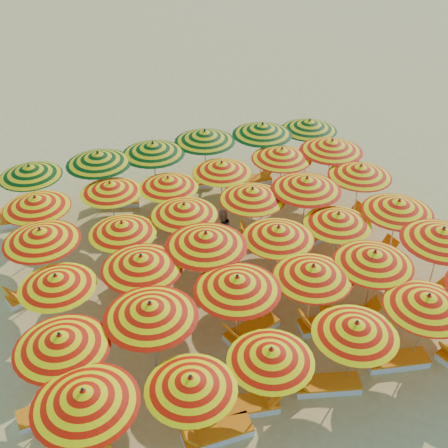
{
  "coord_description": "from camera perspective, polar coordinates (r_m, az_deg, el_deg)",
  "views": [
    {
      "loc": [
        -5.27,
        -13.49,
        11.92
      ],
      "look_at": [
        0.0,
        0.5,
        1.6
      ],
      "focal_mm": 45.0,
      "sensor_mm": 36.0,
      "label": 1
    }
  ],
  "objects": [
    {
      "name": "umbrella_31",
      "position": [
        21.17,
        -12.66,
        6.55
      ],
      "size": [
        2.6,
        2.6,
        2.55
      ],
      "color": "silver",
      "rests_on": "ground"
    },
    {
      "name": "umbrella_21",
      "position": [
        18.83,
        2.91,
        3.08
      ],
      "size": [
        2.51,
        2.51,
        2.37
      ],
      "color": "silver",
      "rests_on": "ground"
    },
    {
      "name": "lounger_12",
      "position": [
        17.83,
        0.08,
        -6.67
      ],
      "size": [
        1.82,
        0.98,
        0.69
      ],
      "rotation": [
        0.0,
        0.0,
        -0.24
      ],
      "color": "white",
      "rests_on": "ground"
    },
    {
      "name": "umbrella_20",
      "position": [
        18.12,
        -4.06,
        1.51
      ],
      "size": [
        2.39,
        2.39,
        2.33
      ],
      "color": "silver",
      "rests_on": "ground"
    },
    {
      "name": "lounger_1",
      "position": [
        14.35,
        -0.85,
        -20.48
      ],
      "size": [
        1.74,
        0.61,
        0.69
      ],
      "rotation": [
        0.0,
        0.0,
        3.12
      ],
      "color": "white",
      "rests_on": "ground"
    },
    {
      "name": "beachgoer_b",
      "position": [
        19.36,
        -0.19,
        -0.55
      ],
      "size": [
        0.87,
        0.76,
        1.53
      ],
      "primitive_type": "imported",
      "rotation": [
        0.0,
        0.0,
        3.41
      ],
      "color": "tan",
      "rests_on": "ground"
    },
    {
      "name": "umbrella_29",
      "position": [
        21.93,
        10.89,
        7.83
      ],
      "size": [
        2.49,
        2.49,
        2.56
      ],
      "color": "silver",
      "rests_on": "ground"
    },
    {
      "name": "umbrella_17",
      "position": [
        18.87,
        17.3,
        1.75
      ],
      "size": [
        2.75,
        2.75,
        2.45
      ],
      "color": "silver",
      "rests_on": "ground"
    },
    {
      "name": "umbrella_34",
      "position": [
        22.87,
        3.93,
        9.59
      ],
      "size": [
        3.11,
        3.11,
        2.58
      ],
      "color": "silver",
      "rests_on": "ground"
    },
    {
      "name": "umbrella_18",
      "position": [
        17.56,
        -18.12,
        -1.09
      ],
      "size": [
        2.9,
        2.9,
        2.46
      ],
      "color": "silver",
      "rests_on": "ground"
    },
    {
      "name": "umbrella_8",
      "position": [
        14.9,
        1.35,
        -6.03
      ],
      "size": [
        3.08,
        3.08,
        2.51
      ],
      "color": "silver",
      "rests_on": "ground"
    },
    {
      "name": "lounger_2",
      "position": [
        14.82,
        2.35,
        -17.95
      ],
      "size": [
        1.81,
        0.88,
        0.69
      ],
      "rotation": [
        0.0,
        0.0,
        -0.18
      ],
      "color": "white",
      "rests_on": "ground"
    },
    {
      "name": "umbrella_13",
      "position": [
        15.83,
        -8.39,
        -3.82
      ],
      "size": [
        2.72,
        2.72,
        2.46
      ],
      "color": "silver",
      "rests_on": "ground"
    },
    {
      "name": "lounger_17",
      "position": [
        20.15,
        3.96,
        -1.21
      ],
      "size": [
        1.83,
        1.11,
        0.69
      ],
      "rotation": [
        0.0,
        0.0,
        2.81
      ],
      "color": "white",
      "rests_on": "ground"
    },
    {
      "name": "umbrella_7",
      "position": [
        14.2,
        -7.5,
        -8.65
      ],
      "size": [
        3.2,
        3.2,
        2.56
      ],
      "color": "silver",
      "rests_on": "ground"
    },
    {
      "name": "lounger_11",
      "position": [
        17.37,
        -6.37,
        -8.29
      ],
      "size": [
        1.82,
        1.19,
        0.69
      ],
      "rotation": [
        0.0,
        0.0,
        2.75
      ],
      "color": "white",
      "rests_on": "ground"
    },
    {
      "name": "umbrella_30",
      "position": [
        21.29,
        -19.14,
        5.13
      ],
      "size": [
        2.92,
        2.92,
        2.39
      ],
      "color": "silver",
      "rests_on": "ground"
    },
    {
      "name": "umbrella_3",
      "position": [
        14.32,
        13.27,
        -10.29
      ],
      "size": [
        2.7,
        2.7,
        2.3
      ],
      "color": "silver",
      "rests_on": "ground"
    },
    {
      "name": "umbrella_33",
      "position": [
        22.3,
        -1.97,
        8.92
      ],
      "size": [
        2.44,
        2.44,
        2.56
      ],
      "color": "silver",
      "rests_on": "ground"
    },
    {
      "name": "lounger_3",
      "position": [
        15.45,
        10.3,
        -15.74
      ],
      "size": [
        1.82,
        1.03,
        0.69
      ],
      "rotation": [
        0.0,
        0.0,
        2.86
      ],
      "color": "white",
      "rests_on": "ground"
    },
    {
      "name": "lounger_13",
      "position": [
        19.29,
        12.64,
        -3.96
      ],
      "size": [
        1.82,
        0.96,
        0.69
      ],
      "rotation": [
        0.0,
        0.0,
        0.23
      ],
      "color": "white",
      "rests_on": "ground"
    },
    {
      "name": "lounger_14",
      "position": [
        19.8,
        14.94,
        -3.22
      ],
      "size": [
        1.8,
        0.81,
        0.69
      ],
      "rotation": [
        0.0,
        0.0,
        0.14
      ],
      "color": "white",
      "rests_on": "ground"
    },
    {
      "name": "umbrella_28",
      "position": [
        21.32,
        5.89,
        7.11
      ],
      "size": [
        2.88,
        2.88,
        2.43
      ],
      "color": "silver",
      "rests_on": "ground"
    },
    {
      "name": "umbrella_6",
      "position": [
        13.99,
        -16.27,
        -11.37
      ],
      "size": [
        2.91,
        2.91,
        2.46
      ],
      "color": "silver",
      "rests_on": "ground"
    },
    {
      "name": "lounger_8",
      "position": [
        16.98,
        10.31,
        -9.96
      ],
      "size": [
        1.79,
        0.79,
        0.69
      ],
      "rotation": [
        0.0,
        0.0,
        3.02
      ],
      "color": "white",
      "rests_on": "ground"
    },
    {
      "name": "lounger_9",
      "position": [
        17.42,
        12.69,
        -8.94
      ],
      "size": [
        1.83,
        1.12,
        0.69
      ],
      "rotation": [
        0.0,
        0.0,
        -0.34
      ],
      "color": "white",
      "rests_on": "ground"
    },
    {
      "name": "umbrella_14",
      "position": [
        16.33,
        -1.85,
        -1.57
      ],
      "size": [
        2.82,
        2.82,
        2.59
      ],
      "color": "silver",
      "rests_on": "ground"
    },
    {
      "name": "umbrella_9",
      "position": [
        15.63,
        9.02,
        -4.81
      ],
      "size": [
        2.74,
        2.74,
        2.39
      ],
      "color": "silver",
      "rests_on": "ground"
    },
    {
      "name": "lounger_15",
      "position": [
        18.7,
        -18.8,
        -6.61
      ],
      "size": [
        1.83,
        1.11,
        0.69
      ],
      "rotation": [
        0.0,
        0.0,
        3.47
      ],
      "color": "white",
      "rests_on": "ground"
    },
    {
      "name": "lounger_10",
      "position": [
        18.62,
        19.04,
        -6.88
      ],
      "size": [
        1.82,
        1.19,
        0.69
      ],
      "rotation": [
        0.0,
        0.0,
        -0.38
      ],
      "color": "white",
      "rests_on": "ground"
    },
    {
      "name": "umbrella_22",
      "position": [
        19.25,
        8.39,
        4.07
      ],
      "size": [
        3.07,
        3.07,
        2.56
      ],
      "color": "silver",
      "rests_on": "ground"
    },
    {
      "name": "umbrella_16",
      "position": [
        18.03,
        11.51,
        0.53
      ],
      "size": [
        2.17,
        2.17,
        2.29
      ],
      "color": "silver",
      "rests_on": "ground"
    },
    {
      "name": "ground",
      "position": [
        18.75,
        0.54,
        -4.84
      ],
      "size": [
        120.0,
        120.0,
        0.0
      ],
      "primitive_type": "plane",
      "color": "#D7BA5F",
      "rests_on": "ground"
    },
    {
      "name": "umbrella_10",
      "position": [
        16.41,
        15.01,
        -3.34
      ],
      "size": [
        2.84,
        2.84,
        2.43
      ],
      "color": "silver",
      "rests_on": "ground"
    },
    {
      "name": "lounger_19",
      "position": [
        21.39,
        11.87,
        0.41
      ],
      "size": [
        1.74,
        0.59,
        0.69
      ],
      "rotation": [
        0.0,
        0.0,
        0.01
      ],
      "color": "white",
      "rests_on": "ground"
    },
    {
      "name": "umbrella_23",
      "position": [
        20.64,
        13.69,
        5.27
      ],
      "size": [
        2.39,
        2.39,
        2.42
      ],
      "color": "silver",
      "rests_on": "ground"
    },
    {
      "name": "lounger_24",
      "position": [
        23.25,
        -3.13,
        4.16
      ],
      "size": [
        1.81,
        0.92,
        0.69
      ],
      "rotation": [
        0.0,
        0.0,
        -0.2
      ],
      "color": "white",
      "rests_on": "ground"
    },
    {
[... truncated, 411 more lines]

